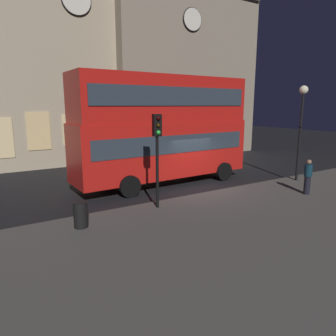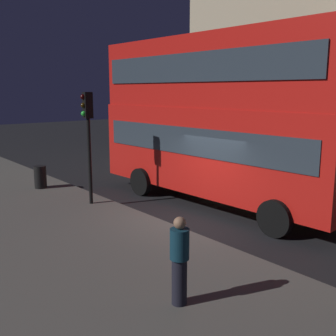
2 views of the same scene
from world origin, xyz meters
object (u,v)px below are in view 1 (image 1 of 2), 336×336
(traffic_light_near_kerb, at_px, (157,141))
(street_lamp, at_px, (302,115))
(pedestrian, at_px, (308,177))
(double_decker_bus, at_px, (163,126))
(litter_bin, at_px, (81,215))

(traffic_light_near_kerb, distance_m, street_lamp, 8.92)
(traffic_light_near_kerb, relative_size, pedestrian, 2.29)
(double_decker_bus, height_order, street_lamp, double_decker_bus)
(double_decker_bus, distance_m, street_lamp, 7.39)
(double_decker_bus, xyz_separation_m, traffic_light_near_kerb, (-2.42, -3.58, -0.33))
(traffic_light_near_kerb, bearing_deg, street_lamp, 8.27)
(pedestrian, bearing_deg, traffic_light_near_kerb, -13.79)
(street_lamp, height_order, litter_bin, street_lamp)
(street_lamp, distance_m, pedestrian, 3.93)
(street_lamp, relative_size, litter_bin, 5.79)
(street_lamp, bearing_deg, pedestrian, -135.01)
(pedestrian, distance_m, litter_bin, 10.25)
(street_lamp, distance_m, litter_bin, 12.53)
(litter_bin, bearing_deg, street_lamp, 2.08)
(double_decker_bus, relative_size, traffic_light_near_kerb, 2.62)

